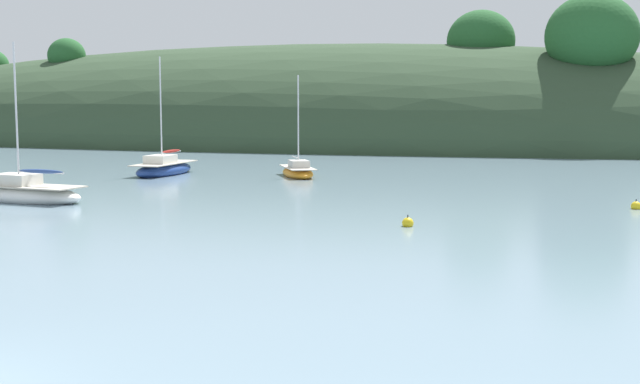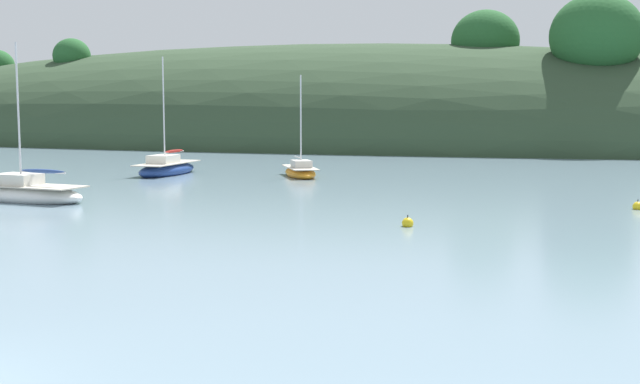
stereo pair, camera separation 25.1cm
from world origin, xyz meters
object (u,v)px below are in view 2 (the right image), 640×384
sailboat_blue_center (300,172)px  sailboat_orange_cutter (26,193)px  mooring_buoy_outer (408,223)px  sailboat_teal_outer (167,169)px  mooring_buoy_inner (638,207)px

sailboat_blue_center → sailboat_orange_cutter: bearing=-114.5°
mooring_buoy_outer → sailboat_blue_center: bearing=122.0°
sailboat_blue_center → sailboat_teal_outer: sailboat_teal_outer is taller
sailboat_orange_cutter → sailboat_blue_center: bearing=65.5°
sailboat_blue_center → mooring_buoy_inner: size_ratio=12.28×
sailboat_teal_outer → mooring_buoy_inner: sailboat_teal_outer is taller
sailboat_orange_cutter → mooring_buoy_outer: size_ratio=14.35×
mooring_buoy_outer → sailboat_orange_cutter: bearing=175.0°
sailboat_blue_center → sailboat_teal_outer: bearing=-170.1°
mooring_buoy_outer → mooring_buoy_inner: bearing=44.8°
sailboat_orange_cutter → sailboat_teal_outer: bearing=94.7°
sailboat_orange_cutter → mooring_buoy_outer: sailboat_orange_cutter is taller
sailboat_teal_outer → mooring_buoy_outer: 26.35m
sailboat_teal_outer → mooring_buoy_inner: (28.66, -8.51, -0.28)m
mooring_buoy_inner → mooring_buoy_outer: same height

